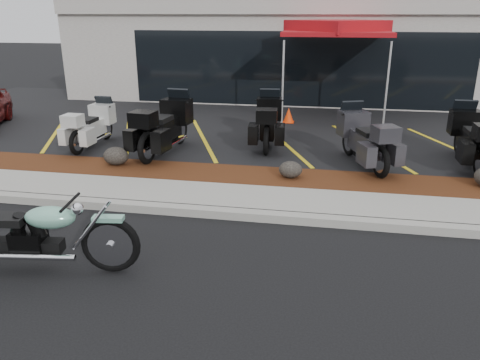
% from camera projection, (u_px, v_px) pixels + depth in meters
% --- Properties ---
extents(ground, '(90.00, 90.00, 0.00)m').
position_uv_depth(ground, '(250.00, 243.00, 7.36)').
color(ground, black).
rests_on(ground, ground).
extents(curb, '(24.00, 0.25, 0.15)m').
position_uv_depth(curb, '(258.00, 215.00, 8.17)').
color(curb, gray).
rests_on(curb, ground).
extents(sidewalk, '(24.00, 1.20, 0.15)m').
position_uv_depth(sidewalk, '(263.00, 201.00, 8.82)').
color(sidewalk, gray).
rests_on(sidewalk, ground).
extents(mulch_bed, '(24.00, 1.20, 0.16)m').
position_uv_depth(mulch_bed, '(271.00, 179.00, 9.93)').
color(mulch_bed, '#37180C').
rests_on(mulch_bed, ground).
extents(upper_lot, '(26.00, 9.60, 0.15)m').
position_uv_depth(upper_lot, '(290.00, 123.00, 14.93)').
color(upper_lot, black).
rests_on(upper_lot, ground).
extents(dealership_building, '(18.00, 8.16, 4.00)m').
position_uv_depth(dealership_building, '(303.00, 47.00, 20.08)').
color(dealership_building, gray).
rests_on(dealership_building, ground).
extents(boulder_left, '(0.57, 0.48, 0.41)m').
position_uv_depth(boulder_left, '(116.00, 156.00, 10.55)').
color(boulder_left, black).
rests_on(boulder_left, mulch_bed).
extents(boulder_mid, '(0.49, 0.41, 0.35)m').
position_uv_depth(boulder_mid, '(290.00, 170.00, 9.74)').
color(boulder_mid, black).
rests_on(boulder_mid, mulch_bed).
extents(hero_cruiser, '(3.17, 1.18, 1.09)m').
position_uv_depth(hero_cruiser, '(110.00, 237.00, 6.37)').
color(hero_cruiser, '#75B69C').
rests_on(hero_cruiser, ground).
extents(touring_white, '(0.85, 2.06, 1.18)m').
position_uv_depth(touring_white, '(105.00, 118.00, 12.55)').
color(touring_white, silver).
rests_on(touring_white, upper_lot).
extents(touring_black_front, '(1.25, 2.59, 1.45)m').
position_uv_depth(touring_black_front, '(179.00, 117.00, 12.09)').
color(touring_black_front, black).
rests_on(touring_black_front, upper_lot).
extents(touring_black_mid, '(1.07, 2.39, 1.35)m').
position_uv_depth(touring_black_mid, '(269.00, 113.00, 12.71)').
color(touring_black_mid, black).
rests_on(touring_black_mid, upper_lot).
extents(touring_grey, '(1.61, 2.45, 1.33)m').
position_uv_depth(touring_grey, '(350.00, 128.00, 11.12)').
color(touring_grey, '#2B2B2F').
rests_on(touring_grey, upper_lot).
extents(touring_black_rear, '(0.88, 2.30, 1.34)m').
position_uv_depth(touring_black_rear, '(462.00, 127.00, 11.20)').
color(touring_black_rear, black).
rests_on(touring_black_rear, upper_lot).
extents(traffic_cone, '(0.42, 0.42, 0.46)m').
position_uv_depth(traffic_cone, '(289.00, 115.00, 14.65)').
color(traffic_cone, '#FC3C08').
rests_on(traffic_cone, upper_lot).
extents(popup_canopy, '(4.27, 4.27, 3.03)m').
position_uv_depth(popup_canopy, '(337.00, 29.00, 14.75)').
color(popup_canopy, silver).
rests_on(popup_canopy, upper_lot).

